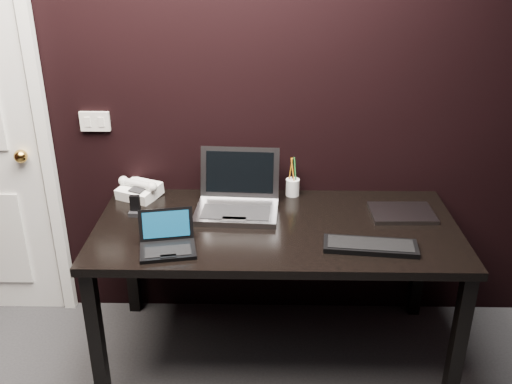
{
  "coord_description": "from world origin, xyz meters",
  "views": [
    {
      "loc": [
        0.25,
        -0.97,
        1.99
      ],
      "look_at": [
        0.2,
        1.35,
        0.93
      ],
      "focal_mm": 40.0,
      "sensor_mm": 36.0,
      "label": 1
    }
  ],
  "objects_px": {
    "closed_laptop": "(402,213)",
    "desk": "(276,240)",
    "netbook": "(167,243)",
    "silver_laptop": "(237,201)",
    "ext_keyboard": "(370,246)",
    "mobile_phone": "(135,208)",
    "pen_cup": "(293,186)",
    "desk_phone": "(139,190)"
  },
  "relations": [
    {
      "from": "mobile_phone",
      "to": "pen_cup",
      "type": "xyz_separation_m",
      "value": [
        0.77,
        0.24,
        0.01
      ]
    },
    {
      "from": "ext_keyboard",
      "to": "desk_phone",
      "type": "relative_size",
      "value": 1.71
    },
    {
      "from": "ext_keyboard",
      "to": "mobile_phone",
      "type": "height_order",
      "value": "mobile_phone"
    },
    {
      "from": "mobile_phone",
      "to": "pen_cup",
      "type": "relative_size",
      "value": 0.48
    },
    {
      "from": "desk",
      "to": "closed_laptop",
      "type": "bearing_deg",
      "value": 10.93
    },
    {
      "from": "desk",
      "to": "silver_laptop",
      "type": "height_order",
      "value": "silver_laptop"
    },
    {
      "from": "mobile_phone",
      "to": "desk_phone",
      "type": "bearing_deg",
      "value": 96.15
    },
    {
      "from": "silver_laptop",
      "to": "closed_laptop",
      "type": "distance_m",
      "value": 0.8
    },
    {
      "from": "ext_keyboard",
      "to": "closed_laptop",
      "type": "relative_size",
      "value": 1.35
    },
    {
      "from": "ext_keyboard",
      "to": "pen_cup",
      "type": "height_order",
      "value": "pen_cup"
    },
    {
      "from": "desk",
      "to": "ext_keyboard",
      "type": "bearing_deg",
      "value": -27.3
    },
    {
      "from": "silver_laptop",
      "to": "ext_keyboard",
      "type": "bearing_deg",
      "value": -31.52
    },
    {
      "from": "closed_laptop",
      "to": "silver_laptop",
      "type": "bearing_deg",
      "value": 177.25
    },
    {
      "from": "closed_laptop",
      "to": "mobile_phone",
      "type": "relative_size",
      "value": 3.09
    },
    {
      "from": "closed_laptop",
      "to": "desk",
      "type": "bearing_deg",
      "value": -169.07
    },
    {
      "from": "ext_keyboard",
      "to": "desk_phone",
      "type": "distance_m",
      "value": 1.22
    },
    {
      "from": "desk",
      "to": "pen_cup",
      "type": "bearing_deg",
      "value": 75.53
    },
    {
      "from": "silver_laptop",
      "to": "pen_cup",
      "type": "relative_size",
      "value": 1.99
    },
    {
      "from": "desk",
      "to": "netbook",
      "type": "relative_size",
      "value": 6.25
    },
    {
      "from": "netbook",
      "to": "closed_laptop",
      "type": "relative_size",
      "value": 0.88
    },
    {
      "from": "ext_keyboard",
      "to": "silver_laptop",
      "type": "bearing_deg",
      "value": 148.48
    },
    {
      "from": "desk_phone",
      "to": "mobile_phone",
      "type": "distance_m",
      "value": 0.2
    },
    {
      "from": "desk",
      "to": "pen_cup",
      "type": "relative_size",
      "value": 8.14
    },
    {
      "from": "desk",
      "to": "closed_laptop",
      "type": "relative_size",
      "value": 5.52
    },
    {
      "from": "desk",
      "to": "pen_cup",
      "type": "xyz_separation_m",
      "value": [
        0.09,
        0.34,
        0.13
      ]
    },
    {
      "from": "netbook",
      "to": "desk",
      "type": "bearing_deg",
      "value": 25.82
    },
    {
      "from": "silver_laptop",
      "to": "closed_laptop",
      "type": "relative_size",
      "value": 1.35
    },
    {
      "from": "mobile_phone",
      "to": "silver_laptop",
      "type": "bearing_deg",
      "value": 6.84
    },
    {
      "from": "ext_keyboard",
      "to": "closed_laptop",
      "type": "bearing_deg",
      "value": 57.68
    },
    {
      "from": "desk_phone",
      "to": "pen_cup",
      "type": "distance_m",
      "value": 0.79
    },
    {
      "from": "desk",
      "to": "mobile_phone",
      "type": "xyz_separation_m",
      "value": [
        -0.68,
        0.1,
        0.12
      ]
    },
    {
      "from": "netbook",
      "to": "ext_keyboard",
      "type": "bearing_deg",
      "value": 1.39
    },
    {
      "from": "silver_laptop",
      "to": "pen_cup",
      "type": "distance_m",
      "value": 0.33
    },
    {
      "from": "closed_laptop",
      "to": "pen_cup",
      "type": "relative_size",
      "value": 1.47
    },
    {
      "from": "closed_laptop",
      "to": "mobile_phone",
      "type": "bearing_deg",
      "value": -179.09
    },
    {
      "from": "ext_keyboard",
      "to": "mobile_phone",
      "type": "bearing_deg",
      "value": 164.3
    },
    {
      "from": "desk",
      "to": "closed_laptop",
      "type": "xyz_separation_m",
      "value": [
        0.61,
        0.12,
        0.09
      ]
    },
    {
      "from": "mobile_phone",
      "to": "pen_cup",
      "type": "height_order",
      "value": "pen_cup"
    },
    {
      "from": "silver_laptop",
      "to": "ext_keyboard",
      "type": "height_order",
      "value": "silver_laptop"
    },
    {
      "from": "netbook",
      "to": "silver_laptop",
      "type": "xyz_separation_m",
      "value": [
        0.28,
        0.39,
        0.02
      ]
    },
    {
      "from": "netbook",
      "to": "pen_cup",
      "type": "distance_m",
      "value": 0.8
    },
    {
      "from": "pen_cup",
      "to": "mobile_phone",
      "type": "bearing_deg",
      "value": -162.58
    }
  ]
}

